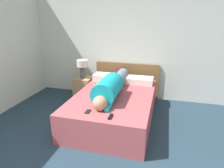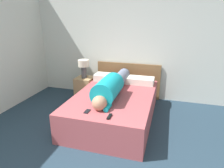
{
  "view_description": "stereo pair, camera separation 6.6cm",
  "coord_description": "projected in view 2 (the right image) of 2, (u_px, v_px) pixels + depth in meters",
  "views": [
    {
      "loc": [
        0.74,
        -1.0,
        1.84
      ],
      "look_at": [
        -0.1,
        2.08,
        0.75
      ],
      "focal_mm": 32.0,
      "sensor_mm": 36.0,
      "label": 1
    },
    {
      "loc": [
        0.81,
        -0.98,
        1.84
      ],
      "look_at": [
        -0.1,
        2.08,
        0.75
      ],
      "focal_mm": 32.0,
      "sensor_mm": 36.0,
      "label": 2
    }
  ],
  "objects": [
    {
      "name": "headboard",
      "position": [
        128.0,
        80.0,
        4.69
      ],
      "size": [
        1.48,
        0.04,
        0.81
      ],
      "color": "brown",
      "rests_on": "ground_plane"
    },
    {
      "name": "pillow_near_headboard",
      "position": [
        109.0,
        78.0,
        4.34
      ],
      "size": [
        0.62,
        0.32,
        0.14
      ],
      "color": "silver",
      "rests_on": "bed"
    },
    {
      "name": "pillow_second",
      "position": [
        140.0,
        80.0,
        4.17
      ],
      "size": [
        0.59,
        0.32,
        0.13
      ],
      "color": "silver",
      "rests_on": "bed"
    },
    {
      "name": "wall_back",
      "position": [
        134.0,
        41.0,
        4.44
      ],
      "size": [
        5.84,
        0.06,
        2.6
      ],
      "color": "silver",
      "rests_on": "ground_plane"
    },
    {
      "name": "cell_phone",
      "position": [
        87.0,
        111.0,
        2.95
      ],
      "size": [
        0.06,
        0.13,
        0.01
      ],
      "color": "black",
      "rests_on": "bed"
    },
    {
      "name": "bed",
      "position": [
        114.0,
        107.0,
        3.68
      ],
      "size": [
        1.36,
        2.05,
        0.5
      ],
      "color": "#A84C51",
      "rests_on": "ground_plane"
    },
    {
      "name": "nightstand",
      "position": [
        85.0,
        88.0,
        4.64
      ],
      "size": [
        0.38,
        0.38,
        0.5
      ],
      "color": "tan",
      "rests_on": "ground_plane"
    },
    {
      "name": "table_lamp",
      "position": [
        84.0,
        66.0,
        4.46
      ],
      "size": [
        0.24,
        0.24,
        0.41
      ],
      "color": "#4C4C51",
      "rests_on": "nightstand"
    },
    {
      "name": "person_lying",
      "position": [
        112.0,
        86.0,
        3.52
      ],
      "size": [
        0.38,
        1.75,
        0.38
      ],
      "color": "tan",
      "rests_on": "bed"
    },
    {
      "name": "tv_remote",
      "position": [
        109.0,
        117.0,
        2.79
      ],
      "size": [
        0.04,
        0.15,
        0.02
      ],
      "color": "black",
      "rests_on": "bed"
    }
  ]
}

